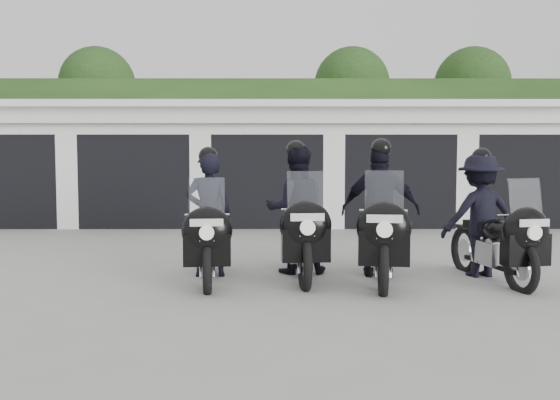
{
  "coord_description": "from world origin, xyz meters",
  "views": [
    {
      "loc": [
        0.26,
        -8.32,
        1.64
      ],
      "look_at": [
        0.28,
        0.13,
        1.05
      ],
      "focal_mm": 38.0,
      "sensor_mm": 36.0,
      "label": 1
    }
  ],
  "objects_px": {
    "police_bike_a": "(208,226)",
    "police_bike_d": "(486,221)",
    "police_bike_c": "(381,218)",
    "police_bike_b": "(297,217)"
  },
  "relations": [
    {
      "from": "police_bike_a",
      "to": "police_bike_d",
      "type": "height_order",
      "value": "police_bike_a"
    },
    {
      "from": "police_bike_c",
      "to": "police_bike_d",
      "type": "bearing_deg",
      "value": 9.84
    },
    {
      "from": "police_bike_c",
      "to": "police_bike_d",
      "type": "distance_m",
      "value": 1.45
    },
    {
      "from": "police_bike_b",
      "to": "police_bike_c",
      "type": "xyz_separation_m",
      "value": [
        1.13,
        -0.26,
        0.01
      ]
    },
    {
      "from": "police_bike_a",
      "to": "police_bike_d",
      "type": "distance_m",
      "value": 3.79
    },
    {
      "from": "police_bike_d",
      "to": "police_bike_b",
      "type": "bearing_deg",
      "value": 164.4
    },
    {
      "from": "police_bike_d",
      "to": "police_bike_a",
      "type": "bearing_deg",
      "value": 170.96
    },
    {
      "from": "police_bike_a",
      "to": "police_bike_b",
      "type": "distance_m",
      "value": 1.26
    },
    {
      "from": "police_bike_c",
      "to": "police_bike_b",
      "type": "bearing_deg",
      "value": 174.44
    },
    {
      "from": "police_bike_a",
      "to": "police_bike_c",
      "type": "xyz_separation_m",
      "value": [
        2.33,
        0.07,
        0.1
      ]
    }
  ]
}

